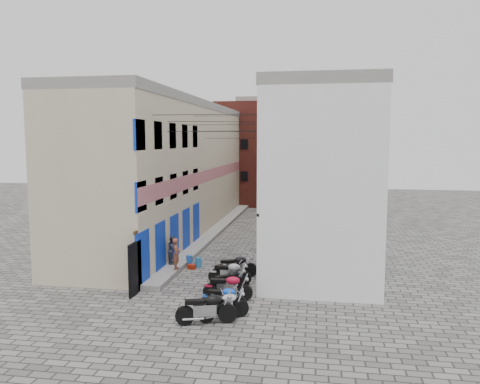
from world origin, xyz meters
The scene contains 21 objects.
ground centered at (0.00, 0.00, 0.00)m, with size 90.00×90.00×0.00m, color #4F4D4A.
plinth centered at (-2.05, 13.00, 0.12)m, with size 0.90×26.00×0.25m, color gray.
building_left centered at (-4.98, 12.95, 4.50)m, with size 5.10×27.00×9.00m.
building_right centered at (5.00, 13.00, 4.51)m, with size 5.94×26.00×9.00m.
building_far_brick_left centered at (-2.00, 28.00, 5.00)m, with size 6.00×6.00×10.00m, color maroon.
building_far_brick_right centered at (3.00, 30.00, 4.00)m, with size 5.00×6.00×8.00m, color maroon.
building_far_concrete centered at (0.00, 34.00, 5.50)m, with size 8.00×5.00×11.00m, color gray.
far_shopfront centered at (0.00, 25.20, 1.20)m, with size 2.00×0.30×2.40m, color black.
overhead_wires centered at (0.00, 7.64, 7.12)m, with size 5.80×13.02×1.32m.
motorcycle_a centered at (1.14, -3.00, 0.63)m, with size 0.68×2.17×1.25m, color black, non-canonical shape.
motorcycle_b centered at (1.66, -2.52, 0.56)m, with size 0.61×1.94×1.13m, color #BCBBC0, non-canonical shape.
motorcycle_c centered at (1.48, -1.58, 0.52)m, with size 0.57×1.81×1.05m, color blue, non-canonical shape.
motorcycle_d centered at (1.39, -0.41, 0.59)m, with size 0.64×2.03×1.17m, color #A40B28, non-canonical shape.
motorcycle_e centered at (1.28, 0.49, 0.54)m, with size 0.59×1.87×1.08m, color black, non-canonical shape.
motorcycle_f centered at (1.08, 1.64, 0.57)m, with size 0.62×1.97×1.14m, color #ABACB0, non-canonical shape.
motorcycle_g centered at (1.17, 2.65, 0.60)m, with size 0.65×2.07×1.20m, color black, non-canonical shape.
person_a centered at (-1.70, 2.65, 1.00)m, with size 0.55×0.36×1.50m, color brown.
person_b centered at (-2.18, 3.65, 0.95)m, with size 0.68×0.53×1.41m, color #31364A.
water_jug_near centered at (-1.01, 4.08, 0.24)m, with size 0.31×0.31×0.49m, color #2574B9.
water_jug_far centered at (-1.55, 4.36, 0.26)m, with size 0.33×0.33×0.52m, color blue.
red_crate centered at (-1.25, 3.70, 0.11)m, with size 0.36×0.27×0.23m, color #971F0A.
Camera 1 is at (4.91, -18.26, 6.38)m, focal length 35.00 mm.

